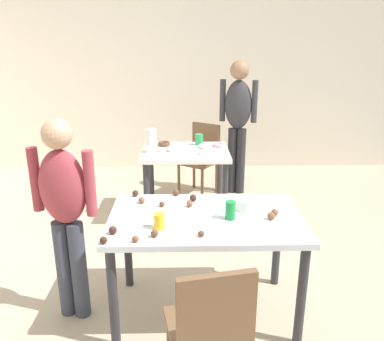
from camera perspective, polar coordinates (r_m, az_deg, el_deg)
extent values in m
plane|color=tan|center=(3.26, -0.43, -16.69)|extent=(6.40, 6.40, 0.00)
cube|color=beige|center=(5.90, -0.91, 12.84)|extent=(6.40, 0.10, 2.60)
cube|color=silver|center=(2.68, 1.93, -6.92)|extent=(1.28, 0.79, 0.04)
cylinder|color=#2D2D33|center=(2.62, -11.16, -17.53)|extent=(0.06, 0.06, 0.71)
cylinder|color=#2D2D33|center=(2.68, 15.31, -16.94)|extent=(0.06, 0.06, 0.71)
cylinder|color=#2D2D33|center=(3.18, -9.15, -10.43)|extent=(0.06, 0.06, 0.71)
cylinder|color=#2D2D33|center=(3.23, 12.03, -10.13)|extent=(0.06, 0.06, 0.71)
cube|color=white|center=(4.20, -0.94, 2.61)|extent=(0.91, 0.72, 0.04)
cylinder|color=#2D2D33|center=(4.06, -6.46, -3.71)|extent=(0.06, 0.06, 0.71)
cylinder|color=#2D2D33|center=(4.06, 4.68, -3.64)|extent=(0.06, 0.06, 0.71)
cylinder|color=#2D2D33|center=(4.62, -5.82, -0.88)|extent=(0.06, 0.06, 0.71)
cylinder|color=#2D2D33|center=(4.62, 3.95, -0.82)|extent=(0.06, 0.06, 0.71)
cube|color=brown|center=(2.26, 2.06, -21.55)|extent=(0.47, 0.47, 0.04)
cube|color=brown|center=(1.98, 3.51, -19.70)|extent=(0.38, 0.11, 0.42)
cylinder|color=brown|center=(2.56, 4.97, -22.42)|extent=(0.04, 0.04, 0.41)
cube|color=brown|center=(4.91, 0.86, 1.30)|extent=(0.56, 0.56, 0.04)
cube|color=brown|center=(4.99, 2.00, 4.33)|extent=(0.33, 0.25, 0.42)
cylinder|color=brown|center=(4.76, 1.46, -2.13)|extent=(0.04, 0.04, 0.41)
cylinder|color=brown|center=(4.94, -1.88, -1.36)|extent=(0.04, 0.04, 0.41)
cylinder|color=brown|center=(5.03, 3.52, -0.99)|extent=(0.04, 0.04, 0.41)
cylinder|color=brown|center=(5.20, 0.29, -0.30)|extent=(0.04, 0.04, 0.41)
cylinder|color=#383D4C|center=(2.99, -17.71, -13.17)|extent=(0.11, 0.11, 0.71)
cylinder|color=#383D4C|center=(2.94, -15.78, -13.54)|extent=(0.11, 0.11, 0.71)
ellipsoid|color=#9E3842|center=(2.70, -17.93, -2.26)|extent=(0.36, 0.27, 0.51)
sphere|color=tan|center=(2.60, -18.69, 4.96)|extent=(0.19, 0.19, 0.19)
cylinder|color=#9E3842|center=(2.78, -21.42, -1.20)|extent=(0.08, 0.08, 0.43)
cylinder|color=#9E3842|center=(2.60, -14.36, -1.82)|extent=(0.08, 0.08, 0.43)
cylinder|color=#28282D|center=(5.00, 6.94, 1.29)|extent=(0.11, 0.11, 0.82)
cylinder|color=#28282D|center=(5.02, 5.69, 1.38)|extent=(0.11, 0.11, 0.82)
ellipsoid|color=#333338|center=(4.85, 6.61, 9.29)|extent=(0.36, 0.28, 0.58)
sphere|color=#997051|center=(4.80, 6.79, 14.04)|extent=(0.22, 0.22, 0.22)
cylinder|color=#333338|center=(4.82, 8.90, 9.67)|extent=(0.09, 0.09, 0.50)
cylinder|color=#333338|center=(4.87, 4.38, 9.92)|extent=(0.09, 0.09, 0.50)
cylinder|color=white|center=(2.81, 7.79, -4.64)|extent=(0.18, 0.18, 0.07)
cylinder|color=#198438|center=(2.62, 5.47, -5.66)|extent=(0.07, 0.07, 0.12)
cube|color=silver|center=(2.57, -7.77, -7.77)|extent=(0.17, 0.02, 0.01)
cylinder|color=yellow|center=(2.50, -4.70, -7.20)|extent=(0.07, 0.07, 0.10)
sphere|color=brown|center=(2.81, -0.34, -4.76)|extent=(0.05, 0.05, 0.05)
sphere|color=brown|center=(2.73, 11.70, -5.86)|extent=(0.05, 0.05, 0.05)
sphere|color=brown|center=(2.82, -4.30, -4.79)|extent=(0.04, 0.04, 0.04)
sphere|color=#3D2319|center=(3.02, -8.06, -3.24)|extent=(0.05, 0.05, 0.05)
sphere|color=brown|center=(2.37, -8.06, -9.62)|extent=(0.04, 0.04, 0.04)
sphere|color=brown|center=(3.00, -2.26, -3.15)|extent=(0.05, 0.05, 0.05)
sphere|color=#3D2319|center=(2.90, 0.16, -3.91)|extent=(0.05, 0.05, 0.05)
sphere|color=#3D2319|center=(2.48, -11.23, -8.34)|extent=(0.05, 0.05, 0.05)
sphere|color=brown|center=(2.67, 11.22, -6.36)|extent=(0.05, 0.05, 0.05)
sphere|color=brown|center=(2.89, -7.19, -4.21)|extent=(0.05, 0.05, 0.05)
sphere|color=brown|center=(2.41, 1.31, -8.98)|extent=(0.04, 0.04, 0.04)
sphere|color=brown|center=(2.41, -5.38, -8.92)|extent=(0.04, 0.04, 0.04)
sphere|color=#3D2319|center=(2.39, -12.50, -9.67)|extent=(0.04, 0.04, 0.04)
cylinder|color=white|center=(4.11, -5.89, 4.21)|extent=(0.12, 0.12, 0.25)
cylinder|color=green|center=(4.41, 1.01, 4.44)|extent=(0.08, 0.08, 0.12)
cylinder|color=white|center=(4.15, -2.58, 3.34)|extent=(0.08, 0.08, 0.10)
torus|color=brown|center=(4.40, -3.99, 3.83)|extent=(0.14, 0.14, 0.04)
torus|color=pink|center=(4.36, 3.80, 3.70)|extent=(0.13, 0.13, 0.04)
torus|color=white|center=(4.18, -4.21, 2.99)|extent=(0.11, 0.11, 0.03)
torus|color=white|center=(4.08, 1.52, 2.65)|extent=(0.12, 0.12, 0.04)
torus|color=white|center=(4.29, 1.90, 3.51)|extent=(0.14, 0.14, 0.04)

